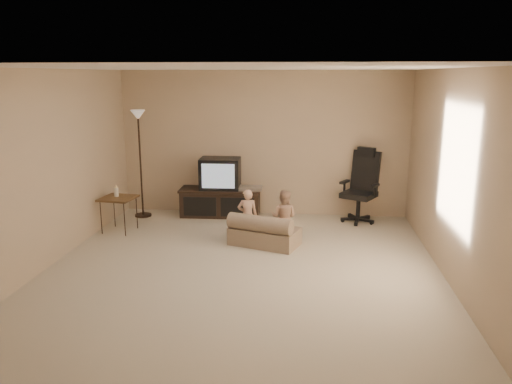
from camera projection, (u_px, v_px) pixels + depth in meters
The scene contains 9 objects.
floor at pixel (242, 271), 6.32m from camera, with size 5.50×5.50×0.00m, color #B6A790.
room_shell at pixel (241, 152), 5.97m from camera, with size 5.50×5.50×5.50m.
tv_stand at pixel (221, 192), 8.71m from camera, with size 1.45×0.58×1.02m.
office_chair at pixel (361, 195), 8.37m from camera, with size 0.78×0.79×1.24m.
side_table at pixel (118, 198), 7.80m from camera, with size 0.56×0.56×0.75m.
floor_lamp at pixel (139, 140), 8.46m from camera, with size 0.29×0.29×1.85m.
child_sofa at pixel (263, 233), 7.22m from camera, with size 1.09×0.83×0.48m.
toddler_left at pixel (247, 216), 7.33m from camera, with size 0.29×0.21×0.80m, color tan.
toddler_right at pixel (284, 217), 7.26m from camera, with size 0.39×0.21×0.80m, color tan.
Camera 1 is at (0.83, -5.86, 2.43)m, focal length 35.00 mm.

